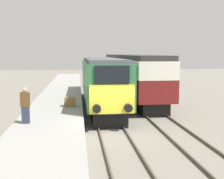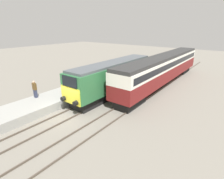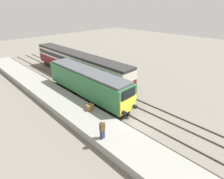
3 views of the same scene
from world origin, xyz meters
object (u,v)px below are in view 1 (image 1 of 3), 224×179
(passenger_carriage, at_px, (129,71))
(luggage_crate, at_px, (70,102))
(person_on_platform, at_px, (25,106))
(locomotive, at_px, (102,81))

(passenger_carriage, distance_m, luggage_crate, 11.87)
(passenger_carriage, relative_size, person_on_platform, 12.31)
(locomotive, bearing_deg, passenger_carriage, 63.92)
(passenger_carriage, bearing_deg, person_on_platform, -118.21)
(person_on_platform, relative_size, luggage_crate, 2.55)
(locomotive, height_order, luggage_crate, locomotive)
(person_on_platform, bearing_deg, locomotive, 59.92)
(luggage_crate, bearing_deg, locomotive, 54.90)
(person_on_platform, distance_m, luggage_crate, 4.76)
(locomotive, height_order, passenger_carriage, passenger_carriage)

